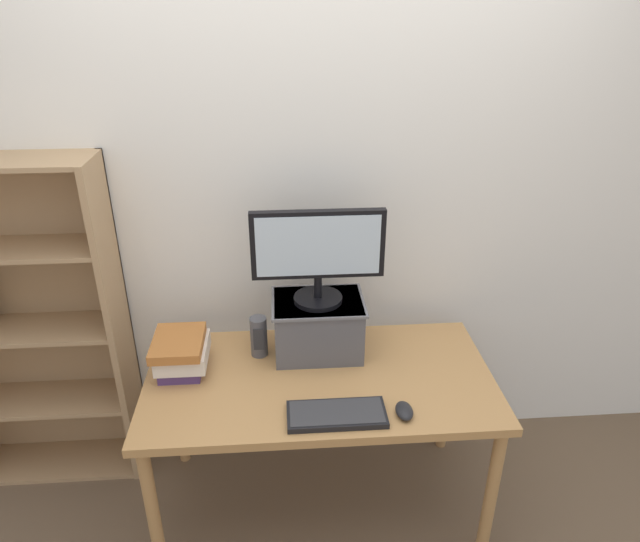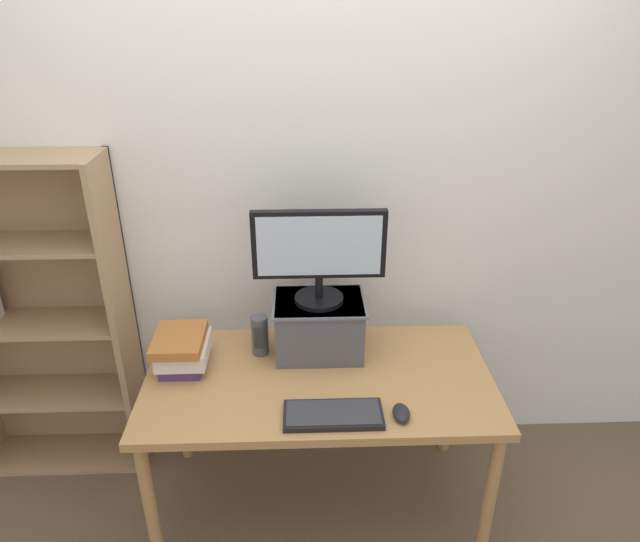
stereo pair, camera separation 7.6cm
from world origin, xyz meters
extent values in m
plane|color=brown|center=(0.00, 0.00, 0.00)|extent=(12.00, 12.00, 0.00)
cube|color=silver|center=(0.00, 0.51, 1.30)|extent=(7.00, 0.08, 2.60)
cube|color=#B7844C|center=(0.00, 0.00, 0.68)|extent=(1.40, 0.73, 0.04)
cylinder|color=#B7844C|center=(-0.65, -0.32, 0.33)|extent=(0.05, 0.05, 0.67)
cylinder|color=#B7844C|center=(0.65, -0.32, 0.33)|extent=(0.05, 0.05, 0.67)
cylinder|color=#B7844C|center=(-0.65, 0.32, 0.33)|extent=(0.05, 0.05, 0.67)
cylinder|color=#B7844C|center=(0.65, 0.32, 0.33)|extent=(0.05, 0.05, 0.67)
cube|color=tan|center=(-0.86, 0.33, 0.77)|extent=(0.03, 0.28, 1.53)
cube|color=tan|center=(-1.24, 0.47, 0.77)|extent=(0.79, 0.01, 1.53)
cube|color=tan|center=(-1.24, 0.33, 0.01)|extent=(0.73, 0.27, 0.02)
cube|color=tan|center=(-1.24, 0.33, 0.39)|extent=(0.73, 0.27, 0.02)
cube|color=tan|center=(-1.24, 0.33, 0.78)|extent=(0.73, 0.27, 0.02)
cube|color=tan|center=(-1.24, 0.33, 1.16)|extent=(0.73, 0.27, 0.02)
cube|color=#515156|center=(0.01, 0.19, 0.83)|extent=(0.36, 0.27, 0.25)
cube|color=slate|center=(0.01, 0.19, 0.94)|extent=(0.39, 0.29, 0.01)
cylinder|color=black|center=(0.01, 0.19, 0.96)|extent=(0.20, 0.20, 0.02)
cylinder|color=black|center=(0.01, 0.19, 1.02)|extent=(0.03, 0.03, 0.09)
cube|color=black|center=(0.01, 0.19, 1.20)|extent=(0.53, 0.04, 0.28)
cube|color=silver|center=(0.01, 0.17, 1.20)|extent=(0.49, 0.00, 0.25)
cube|color=black|center=(0.04, -0.25, 0.71)|extent=(0.36, 0.16, 0.02)
cube|color=#333335|center=(0.04, -0.25, 0.73)|extent=(0.34, 0.14, 0.00)
ellipsoid|color=black|center=(0.29, -0.26, 0.72)|extent=(0.06, 0.10, 0.04)
cube|color=#4C336B|center=(-0.56, 0.09, 0.73)|extent=(0.17, 0.21, 0.04)
cube|color=silver|center=(-0.55, 0.09, 0.78)|extent=(0.20, 0.24, 0.07)
cube|color=#AD662D|center=(-0.56, 0.09, 0.83)|extent=(0.20, 0.25, 0.04)
cylinder|color=#4C4C51|center=(-0.24, 0.18, 0.79)|extent=(0.07, 0.07, 0.18)
cube|color=#2D2D30|center=(-0.24, 0.14, 0.80)|extent=(0.04, 0.00, 0.10)
camera|label=1|loc=(-0.14, -1.88, 2.10)|focal=32.00mm
camera|label=2|loc=(-0.06, -1.88, 2.10)|focal=32.00mm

